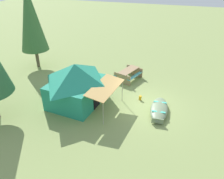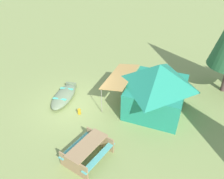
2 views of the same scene
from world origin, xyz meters
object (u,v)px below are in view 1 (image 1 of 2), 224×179
(pine_tree_far_center, at_px, (30,18))
(fuel_can, at_px, (140,98))
(canvas_cabin_tent, at_px, (76,83))
(cooler_box, at_px, (95,94))
(beached_rowboat, at_px, (159,109))
(picnic_table, at_px, (128,73))

(pine_tree_far_center, bearing_deg, fuel_can, -105.89)
(canvas_cabin_tent, distance_m, pine_tree_far_center, 7.73)
(pine_tree_far_center, bearing_deg, cooler_box, -115.96)
(cooler_box, bearing_deg, canvas_cabin_tent, 143.45)
(fuel_can, xyz_separation_m, pine_tree_far_center, (2.74, 9.64, 4.05))
(canvas_cabin_tent, bearing_deg, cooler_box, -36.55)
(beached_rowboat, distance_m, pine_tree_far_center, 12.32)
(canvas_cabin_tent, height_order, picnic_table, canvas_cabin_tent)
(canvas_cabin_tent, xyz_separation_m, picnic_table, (4.29, -2.35, -0.91))
(beached_rowboat, xyz_separation_m, picnic_table, (3.78, 2.88, 0.29))
(beached_rowboat, xyz_separation_m, pine_tree_far_center, (3.80, 11.02, 3.98))
(beached_rowboat, xyz_separation_m, cooler_box, (0.59, 4.42, -0.03))
(canvas_cabin_tent, xyz_separation_m, fuel_can, (1.56, -3.85, -1.27))
(fuel_can, distance_m, pine_tree_far_center, 10.81)
(picnic_table, xyz_separation_m, cooler_box, (-3.20, 1.54, -0.32))
(beached_rowboat, height_order, fuel_can, beached_rowboat)
(beached_rowboat, xyz_separation_m, canvas_cabin_tent, (-0.50, 5.23, 1.20))
(pine_tree_far_center, bearing_deg, canvas_cabin_tent, -126.62)
(pine_tree_far_center, bearing_deg, picnic_table, -90.12)
(cooler_box, distance_m, pine_tree_far_center, 8.37)
(cooler_box, bearing_deg, fuel_can, -81.18)
(beached_rowboat, bearing_deg, fuel_can, 52.62)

